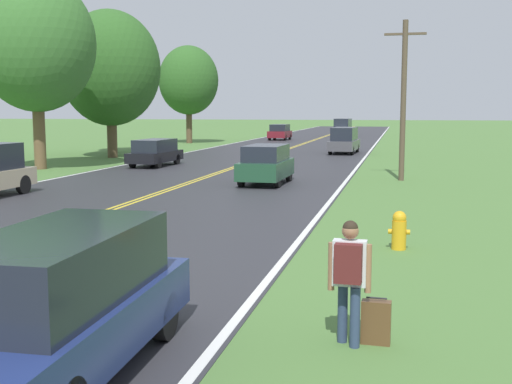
% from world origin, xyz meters
% --- Properties ---
extents(hitchhiker_person, '(0.58, 0.42, 1.69)m').
position_xyz_m(hitchhiker_person, '(8.27, 5.41, 1.04)').
color(hitchhiker_person, navy).
rests_on(hitchhiker_person, ground).
extents(suitcase, '(0.40, 0.19, 0.65)m').
position_xyz_m(suitcase, '(8.63, 5.57, 0.30)').
color(suitcase, brown).
rests_on(suitcase, ground).
extents(fire_hydrant, '(0.48, 0.32, 0.88)m').
position_xyz_m(fire_hydrant, '(8.90, 11.67, 0.45)').
color(fire_hydrant, gold).
rests_on(fire_hydrant, ground).
extents(utility_pole_midground, '(1.80, 0.24, 7.01)m').
position_xyz_m(utility_pole_midground, '(8.92, 26.32, 3.65)').
color(utility_pole_midground, brown).
rests_on(utility_pole_midground, ground).
extents(tree_left_verge, '(4.07, 4.07, 7.09)m').
position_xyz_m(tree_left_verge, '(-12.18, 41.14, 4.73)').
color(tree_left_verge, '#473828').
rests_on(tree_left_verge, ground).
extents(tree_mid_treeline, '(5.59, 5.59, 9.11)m').
position_xyz_m(tree_mid_treeline, '(-10.79, 55.14, 5.87)').
color(tree_mid_treeline, brown).
rests_on(tree_mid_treeline, ground).
extents(tree_right_cluster, '(6.52, 6.52, 9.59)m').
position_xyz_m(tree_right_cluster, '(-9.78, 36.37, 5.82)').
color(tree_right_cluster, brown).
rests_on(tree_right_cluster, ground).
extents(tree_far_back, '(6.19, 6.19, 10.13)m').
position_xyz_m(tree_far_back, '(-9.84, 27.74, 6.55)').
color(tree_far_back, brown).
rests_on(tree_far_back, ground).
extents(car_dark_blue_suv_nearest, '(1.85, 4.64, 1.76)m').
position_xyz_m(car_dark_blue_suv_nearest, '(5.09, 3.63, 0.92)').
color(car_dark_blue_suv_nearest, black).
rests_on(car_dark_blue_suv_nearest, ground).
extents(car_dark_green_hatchback_mid_near, '(1.77, 4.01, 1.66)m').
position_xyz_m(car_dark_green_hatchback_mid_near, '(3.31, 23.59, 0.87)').
color(car_dark_green_hatchback_mid_near, black).
rests_on(car_dark_green_hatchback_mid_near, ground).
extents(car_black_hatchback_mid_far, '(1.87, 4.32, 1.50)m').
position_xyz_m(car_black_hatchback_mid_far, '(-4.54, 30.77, 0.79)').
color(car_black_hatchback_mid_far, black).
rests_on(car_black_hatchback_mid_far, ground).
extents(car_dark_grey_van_receding, '(1.98, 4.92, 1.88)m').
position_xyz_m(car_dark_grey_van_receding, '(4.85, 43.68, 0.97)').
color(car_dark_grey_van_receding, black).
rests_on(car_dark_grey_van_receding, ground).
extents(car_maroon_hatchback_distant, '(2.03, 3.62, 1.63)m').
position_xyz_m(car_maroon_hatchback_distant, '(-3.53, 63.02, 0.85)').
color(car_maroon_hatchback_distant, black).
rests_on(car_maroon_hatchback_distant, ground).
extents(car_white_van_horizon, '(2.17, 4.88, 2.10)m').
position_xyz_m(car_white_van_horizon, '(2.04, 73.69, 1.07)').
color(car_white_van_horizon, black).
rests_on(car_white_van_horizon, ground).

